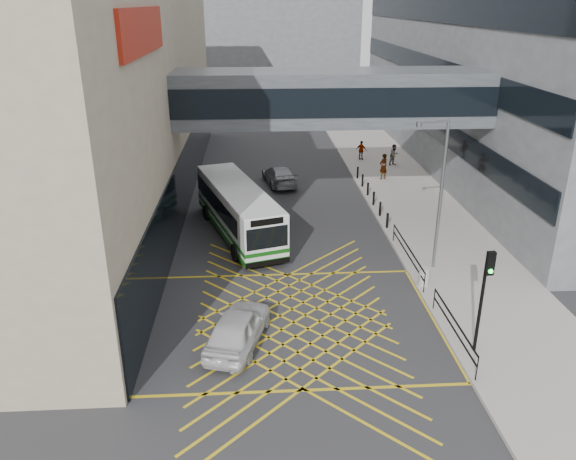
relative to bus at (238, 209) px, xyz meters
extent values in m
plane|color=#333335|center=(2.55, -9.94, -1.56)|extent=(120.00, 120.00, 0.00)
cube|color=black|center=(-3.41, 6.06, 0.44)|extent=(0.10, 41.50, 4.00)
cube|color=#AA2110|center=(-3.37, -5.94, 9.94)|extent=(0.18, 9.00, 1.80)
cube|color=black|center=(14.51, 14.06, 2.44)|extent=(0.10, 43.50, 1.60)
cube|color=black|center=(14.51, 14.06, 6.44)|extent=(0.10, 43.50, 1.60)
cube|color=black|center=(14.51, 14.06, 10.44)|extent=(0.10, 43.50, 1.60)
cube|color=slate|center=(0.55, 50.06, 7.44)|extent=(28.00, 16.00, 18.00)
cube|color=#494E53|center=(5.55, 2.06, 5.94)|extent=(20.00, 4.00, 3.00)
cube|color=black|center=(5.55, 0.04, 5.94)|extent=(19.50, 0.06, 1.60)
cube|color=black|center=(5.55, 4.08, 5.94)|extent=(19.50, 0.06, 1.60)
cube|color=#A6A198|center=(11.55, 5.06, -1.48)|extent=(6.00, 54.00, 0.16)
cube|color=gold|center=(2.55, -9.94, -1.56)|extent=(12.00, 9.00, 0.01)
cube|color=white|center=(0.03, -0.10, 0.03)|extent=(5.32, 10.52, 2.53)
cube|color=#0F4F10|center=(0.03, -0.10, -1.07)|extent=(5.37, 10.56, 0.32)
cube|color=#0F4F10|center=(0.03, -0.10, -0.58)|extent=(5.39, 10.57, 0.21)
cube|color=black|center=(-0.14, 0.43, 0.36)|extent=(4.98, 9.29, 0.98)
cube|color=black|center=(1.57, -4.99, 0.27)|extent=(2.07, 0.72, 1.12)
cube|color=black|center=(1.58, -5.01, 1.11)|extent=(1.62, 0.56, 0.33)
cube|color=white|center=(0.03, -0.10, 1.30)|extent=(5.28, 10.42, 0.09)
cube|color=black|center=(1.58, -5.01, -1.09)|extent=(2.26, 0.79, 0.28)
cube|color=black|center=(-1.51, 4.80, -1.09)|extent=(2.26, 0.79, 0.28)
cylinder|color=black|center=(-0.08, -3.67, -1.09)|extent=(0.53, 0.97, 0.94)
cylinder|color=black|center=(2.17, -2.96, -1.09)|extent=(0.53, 0.97, 0.94)
cylinder|color=black|center=(-1.99, 2.40, -1.09)|extent=(0.53, 0.97, 0.94)
cylinder|color=black|center=(0.26, 3.11, -1.09)|extent=(0.53, 0.97, 0.94)
imported|color=silver|center=(0.24, -11.41, -0.79)|extent=(3.21, 5.17, 1.53)
imported|color=black|center=(1.45, 0.47, -0.84)|extent=(2.91, 4.90, 1.44)
imported|color=gray|center=(2.84, 9.45, -0.83)|extent=(2.81, 4.98, 1.46)
cylinder|color=black|center=(9.33, -12.62, 0.40)|extent=(0.14, 0.14, 3.60)
cube|color=black|center=(9.35, -12.85, 2.41)|extent=(0.31, 0.21, 0.90)
sphere|color=#19E533|center=(9.36, -12.96, 2.15)|extent=(0.18, 0.18, 0.17)
cylinder|color=slate|center=(9.94, -5.34, 2.29)|extent=(0.17, 0.17, 7.38)
cube|color=slate|center=(9.21, -5.48, 5.98)|extent=(1.47, 0.37, 0.09)
cylinder|color=slate|center=(8.49, -5.62, 5.91)|extent=(0.30, 0.30, 0.23)
cylinder|color=#ADA89E|center=(8.89, -7.23, -0.97)|extent=(0.50, 0.50, 0.87)
cube|color=black|center=(8.70, -11.94, -0.45)|extent=(0.05, 5.00, 0.05)
cube|color=black|center=(8.70, -11.94, -0.85)|extent=(0.05, 5.00, 0.05)
cube|color=black|center=(8.70, -4.94, -0.45)|extent=(0.05, 6.00, 0.05)
cube|color=black|center=(8.70, -4.94, -0.85)|extent=(0.05, 6.00, 0.05)
cylinder|color=black|center=(8.70, -14.44, -0.90)|extent=(0.04, 0.04, 1.00)
cylinder|color=black|center=(8.70, -9.44, -0.90)|extent=(0.04, 0.04, 1.00)
cylinder|color=black|center=(8.70, -7.94, -0.90)|extent=(0.04, 0.04, 1.00)
cylinder|color=black|center=(8.70, -1.94, -0.90)|extent=(0.04, 0.04, 1.00)
cylinder|color=black|center=(8.80, 0.06, -0.95)|extent=(0.14, 0.14, 0.90)
cylinder|color=black|center=(8.80, 2.06, -0.95)|extent=(0.14, 0.14, 0.90)
cylinder|color=black|center=(8.80, 4.06, -0.95)|extent=(0.14, 0.14, 0.90)
cylinder|color=black|center=(8.80, 6.06, -0.95)|extent=(0.14, 0.14, 0.90)
cylinder|color=black|center=(8.80, 8.06, -0.95)|extent=(0.14, 0.14, 0.90)
cylinder|color=black|center=(8.80, 10.06, -0.95)|extent=(0.14, 0.14, 0.90)
imported|color=gray|center=(10.66, 9.77, -0.43)|extent=(0.94, 0.86, 1.94)
imported|color=gray|center=(12.41, 13.61, -0.55)|extent=(0.96, 0.84, 1.69)
imported|color=gray|center=(10.05, 15.42, -0.60)|extent=(1.03, 0.90, 1.59)
camera|label=1|loc=(1.06, -30.41, 11.06)|focal=35.00mm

